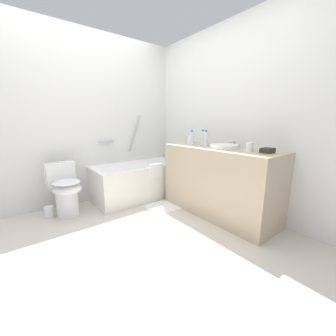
{
  "coord_description": "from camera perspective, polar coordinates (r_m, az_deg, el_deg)",
  "views": [
    {
      "loc": [
        -0.79,
        -1.79,
        1.17
      ],
      "look_at": [
        0.8,
        0.27,
        0.58
      ],
      "focal_mm": 22.12,
      "sensor_mm": 36.0,
      "label": 1
    }
  ],
  "objects": [
    {
      "name": "drinking_glass_1",
      "position": [
        2.36,
        21.63,
        5.38
      ],
      "size": [
        0.08,
        0.08,
        0.09
      ],
      "primitive_type": "cylinder",
      "color": "white",
      "rests_on": "vanity_counter"
    },
    {
      "name": "bath_mat",
      "position": [
        2.94,
        -0.67,
        -10.48
      ],
      "size": [
        0.53,
        0.4,
        0.01
      ],
      "primitive_type": "cube",
      "color": "white",
      "rests_on": "ground_plane"
    },
    {
      "name": "wall_right_mirror",
      "position": [
        2.97,
        15.73,
        12.81
      ],
      "size": [
        0.1,
        2.99,
        2.39
      ],
      "primitive_type": "cube",
      "color": "silver",
      "rests_on": "ground_plane"
    },
    {
      "name": "sink_faucet",
      "position": [
        2.69,
        17.71,
        6.21
      ],
      "size": [
        0.13,
        0.15,
        0.08
      ],
      "color": "#ADADB2",
      "rests_on": "vanity_counter"
    },
    {
      "name": "wall_back_tiled",
      "position": [
        3.23,
        -24.07,
        12.15
      ],
      "size": [
        3.46,
        0.1,
        2.39
      ],
      "primitive_type": "cube",
      "color": "silver",
      "rests_on": "ground_plane"
    },
    {
      "name": "soap_dish",
      "position": [
        2.75,
        12.25,
        6.15
      ],
      "size": [
        0.09,
        0.06,
        0.02
      ],
      "primitive_type": "cube",
      "color": "white",
      "rests_on": "vanity_counter"
    },
    {
      "name": "water_bottle_1",
      "position": [
        2.84,
        9.54,
        8.18
      ],
      "size": [
        0.06,
        0.06,
        0.2
      ],
      "color": "silver",
      "rests_on": "vanity_counter"
    },
    {
      "name": "amenity_basket",
      "position": [
        2.33,
        25.72,
        4.38
      ],
      "size": [
        0.14,
        0.1,
        0.05
      ],
      "primitive_type": "cube",
      "color": "#2D2823",
      "rests_on": "vanity_counter"
    },
    {
      "name": "ground_plane",
      "position": [
        2.28,
        -12.48,
        -18.45
      ],
      "size": [
        4.06,
        4.06,
        0.0
      ],
      "primitive_type": "plane",
      "color": "beige"
    },
    {
      "name": "sink_basin",
      "position": [
        2.54,
        15.21,
        5.74
      ],
      "size": [
        0.33,
        0.33,
        0.05
      ],
      "primitive_type": "cylinder",
      "color": "white",
      "rests_on": "vanity_counter"
    },
    {
      "name": "vanity_counter",
      "position": [
        2.7,
        13.67,
        -3.56
      ],
      "size": [
        0.56,
        1.48,
        0.85
      ],
      "primitive_type": "cube",
      "color": "tan",
      "rests_on": "ground_plane"
    },
    {
      "name": "bathtub",
      "position": [
        3.27,
        -7.74,
        -3.06
      ],
      "size": [
        1.41,
        0.68,
        1.27
      ],
      "color": "white",
      "rests_on": "ground_plane"
    },
    {
      "name": "water_bottle_2",
      "position": [
        2.9,
        6.53,
        8.27
      ],
      "size": [
        0.06,
        0.06,
        0.2
      ],
      "color": "silver",
      "rests_on": "vanity_counter"
    },
    {
      "name": "water_bottle_0",
      "position": [
        2.73,
        10.4,
        7.96
      ],
      "size": [
        0.06,
        0.06,
        0.2
      ],
      "color": "silver",
      "rests_on": "vanity_counter"
    },
    {
      "name": "drinking_glass_0",
      "position": [
        3.03,
        6.12,
        7.7
      ],
      "size": [
        0.08,
        0.08,
        0.1
      ],
      "primitive_type": "cylinder",
      "color": "white",
      "rests_on": "vanity_counter"
    },
    {
      "name": "toilet_paper_roll",
      "position": [
        3.02,
        -29.94,
        -10.39
      ],
      "size": [
        0.11,
        0.11,
        0.14
      ],
      "primitive_type": "cylinder",
      "color": "white",
      "rests_on": "ground_plane"
    },
    {
      "name": "toilet",
      "position": [
        2.89,
        -26.41,
        -5.5
      ],
      "size": [
        0.37,
        0.51,
        0.67
      ],
      "rotation": [
        0.0,
        0.0,
        -1.49
      ],
      "color": "white",
      "rests_on": "ground_plane"
    }
  ]
}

